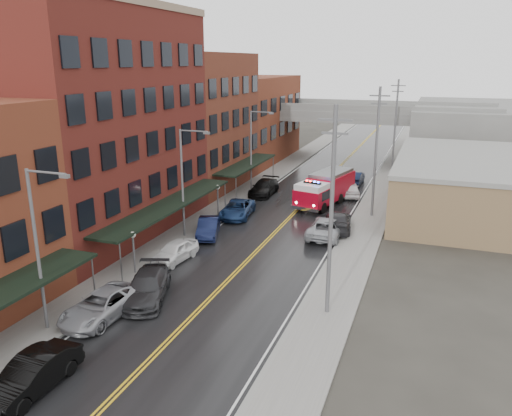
% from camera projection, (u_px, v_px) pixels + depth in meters
% --- Properties ---
extents(road, '(11.00, 160.00, 0.02)m').
position_uv_depth(road, '(283.00, 224.00, 44.92)').
color(road, black).
rests_on(road, ground).
extents(sidewalk_left, '(3.00, 160.00, 0.15)m').
position_uv_depth(sidewalk_left, '(210.00, 215.00, 47.28)').
color(sidewalk_left, slate).
rests_on(sidewalk_left, ground).
extents(sidewalk_right, '(3.00, 160.00, 0.15)m').
position_uv_depth(sidewalk_right, '(365.00, 233.00, 42.52)').
color(sidewalk_right, slate).
rests_on(sidewalk_right, ground).
extents(curb_left, '(0.30, 160.00, 0.15)m').
position_uv_depth(curb_left, '(226.00, 217.00, 46.74)').
color(curb_left, gray).
rests_on(curb_left, ground).
extents(curb_right, '(0.30, 160.00, 0.15)m').
position_uv_depth(curb_right, '(346.00, 230.00, 43.06)').
color(curb_right, gray).
rests_on(curb_right, ground).
extents(brick_building_b, '(9.00, 20.00, 18.00)m').
position_uv_depth(brick_building_b, '(103.00, 127.00, 40.39)').
color(brick_building_b, maroon).
rests_on(brick_building_b, ground).
extents(brick_building_c, '(9.00, 15.00, 15.00)m').
position_uv_depth(brick_building_c, '(199.00, 122.00, 56.60)').
color(brick_building_c, brown).
rests_on(brick_building_c, ground).
extents(brick_building_far, '(9.00, 20.00, 12.00)m').
position_uv_depth(brick_building_far, '(252.00, 119.00, 72.81)').
color(brick_building_far, brown).
rests_on(brick_building_far, ground).
extents(tan_building, '(14.00, 22.00, 5.00)m').
position_uv_depth(tan_building, '(473.00, 187.00, 48.02)').
color(tan_building, olive).
rests_on(tan_building, ground).
extents(right_far_block, '(18.00, 30.00, 8.00)m').
position_uv_depth(right_far_block, '(478.00, 132.00, 74.00)').
color(right_far_block, slate).
rests_on(right_far_block, ground).
extents(awning_1, '(2.60, 18.00, 3.09)m').
position_uv_depth(awning_1, '(170.00, 205.00, 40.20)').
color(awning_1, black).
rests_on(awning_1, ground).
extents(awning_2, '(2.60, 13.00, 3.09)m').
position_uv_depth(awning_2, '(247.00, 164.00, 55.98)').
color(awning_2, black).
rests_on(awning_2, ground).
extents(globe_lamp_1, '(0.44, 0.44, 3.12)m').
position_uv_depth(globe_lamp_1, '(133.00, 243.00, 33.72)').
color(globe_lamp_1, '#59595B').
rests_on(globe_lamp_1, ground).
extents(globe_lamp_2, '(0.44, 0.44, 3.12)m').
position_uv_depth(globe_lamp_2, '(218.00, 193.00, 46.35)').
color(globe_lamp_2, '#59595B').
rests_on(globe_lamp_2, ground).
extents(street_lamp_0, '(2.64, 0.22, 9.00)m').
position_uv_depth(street_lamp_0, '(40.00, 241.00, 25.74)').
color(street_lamp_0, '#59595B').
rests_on(street_lamp_0, ground).
extents(street_lamp_1, '(2.64, 0.22, 9.00)m').
position_uv_depth(street_lamp_1, '(185.00, 177.00, 40.17)').
color(street_lamp_1, '#59595B').
rests_on(street_lamp_1, ground).
extents(street_lamp_2, '(2.64, 0.22, 9.00)m').
position_uv_depth(street_lamp_2, '(253.00, 146.00, 54.60)').
color(street_lamp_2, '#59595B').
rests_on(street_lamp_2, ground).
extents(utility_pole_0, '(1.80, 0.24, 12.00)m').
position_uv_depth(utility_pole_0, '(331.00, 210.00, 27.26)').
color(utility_pole_0, '#59595B').
rests_on(utility_pole_0, ground).
extents(utility_pole_1, '(1.80, 0.24, 12.00)m').
position_uv_depth(utility_pole_1, '(376.00, 151.00, 45.30)').
color(utility_pole_1, '#59595B').
rests_on(utility_pole_1, ground).
extents(utility_pole_2, '(1.80, 0.24, 12.00)m').
position_uv_depth(utility_pole_2, '(395.00, 125.00, 63.34)').
color(utility_pole_2, '#59595B').
rests_on(utility_pole_2, ground).
extents(overpass, '(40.00, 10.00, 7.50)m').
position_uv_depth(overpass, '(348.00, 120.00, 72.09)').
color(overpass, slate).
rests_on(overpass, ground).
extents(fire_truck, '(5.09, 9.23, 3.22)m').
position_uv_depth(fire_truck, '(325.00, 188.00, 50.76)').
color(fire_truck, '#A3071B').
rests_on(fire_truck, ground).
extents(parked_car_left_1, '(1.73, 4.93, 1.62)m').
position_uv_depth(parked_car_left_1, '(32.00, 375.00, 22.04)').
color(parked_car_left_1, black).
rests_on(parked_car_left_1, ground).
extents(parked_car_left_2, '(2.80, 5.60, 1.52)m').
position_uv_depth(parked_car_left_2, '(102.00, 305.00, 28.41)').
color(parked_car_left_2, gray).
rests_on(parked_car_left_2, ground).
extents(parked_car_left_3, '(4.09, 6.11, 1.64)m').
position_uv_depth(parked_car_left_3, '(147.00, 287.00, 30.57)').
color(parked_car_left_3, '#27272A').
rests_on(parked_car_left_3, ground).
extents(parked_car_left_4, '(2.29, 4.56, 1.49)m').
position_uv_depth(parked_car_left_4, '(175.00, 251.00, 36.50)').
color(parked_car_left_4, white).
rests_on(parked_car_left_4, ground).
extents(parked_car_left_5, '(3.04, 4.94, 1.54)m').
position_uv_depth(parked_car_left_5, '(208.00, 227.00, 41.69)').
color(parked_car_left_5, black).
rests_on(parked_car_left_5, ground).
extents(parked_car_left_6, '(3.26, 5.79, 1.53)m').
position_uv_depth(parked_car_left_6, '(237.00, 209.00, 46.93)').
color(parked_car_left_6, navy).
rests_on(parked_car_left_6, ground).
extents(parked_car_left_7, '(2.40, 5.66, 1.63)m').
position_uv_depth(parked_car_left_7, '(264.00, 188.00, 54.62)').
color(parked_car_left_7, black).
rests_on(parked_car_left_7, ground).
extents(parked_car_right_0, '(2.68, 5.80, 1.61)m').
position_uv_depth(parked_car_right_0, '(327.00, 227.00, 41.65)').
color(parked_car_right_0, '#A1A4A9').
rests_on(parked_car_right_0, ground).
extents(parked_car_right_1, '(3.25, 6.06, 1.67)m').
position_uv_depth(parked_car_right_1, '(337.00, 221.00, 43.15)').
color(parked_car_right_1, '#272629').
rests_on(parked_car_right_1, ground).
extents(parked_car_right_2, '(2.92, 4.94, 1.58)m').
position_uv_depth(parked_car_right_2, '(350.00, 189.00, 54.03)').
color(parked_car_right_2, white).
rests_on(parked_car_right_2, ground).
extents(parked_car_right_3, '(1.63, 4.58, 1.50)m').
position_uv_depth(parked_car_right_3, '(355.00, 178.00, 59.58)').
color(parked_car_right_3, '#0E1832').
rests_on(parked_car_right_3, ground).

